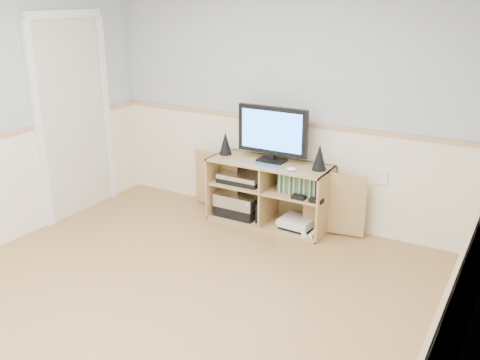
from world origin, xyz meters
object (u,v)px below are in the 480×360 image
at_px(media_cabinet, 271,191).
at_px(game_consoles, 296,223).
at_px(keyboard, 266,166).
at_px(monitor, 272,132).

distance_m(media_cabinet, game_consoles, 0.42).
bearing_deg(game_consoles, keyboard, -155.60).
height_order(media_cabinet, game_consoles, media_cabinet).
bearing_deg(keyboard, monitor, 108.88).
relative_size(media_cabinet, keyboard, 6.52).
distance_m(media_cabinet, monitor, 0.62).
height_order(monitor, game_consoles, monitor).
relative_size(keyboard, game_consoles, 0.65).
bearing_deg(media_cabinet, monitor, -90.00).
xyz_separation_m(keyboard, game_consoles, (0.28, 0.13, -0.59)).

